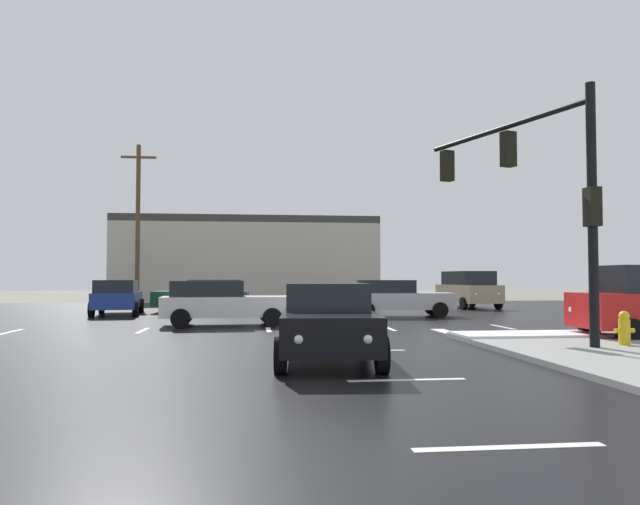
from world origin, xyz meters
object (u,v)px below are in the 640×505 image
(suv_tan, at_px, (468,289))
(sedan_blue, at_px, (117,297))
(traffic_signal_mast, at_px, (537,179))
(sedan_green, at_px, (205,295))
(fire_hydrant, at_px, (624,328))
(sedan_black, at_px, (327,320))
(sedan_white, at_px, (222,302))
(utility_pole_distant, at_px, (138,221))
(sedan_silver, at_px, (397,297))

(suv_tan, bearing_deg, sedan_blue, -80.40)
(traffic_signal_mast, bearing_deg, sedan_blue, 26.10)
(sedan_green, bearing_deg, fire_hydrant, 126.89)
(sedan_black, bearing_deg, sedan_white, -159.34)
(traffic_signal_mast, height_order, sedan_black, traffic_signal_mast)
(sedan_green, distance_m, sedan_white, 8.28)
(sedan_white, bearing_deg, utility_pole_distant, 106.25)
(traffic_signal_mast, xyz_separation_m, utility_pole_distant, (-14.41, 24.96, 1.09))
(sedan_black, bearing_deg, traffic_signal_mast, 116.26)
(traffic_signal_mast, height_order, suv_tan, traffic_signal_mast)
(traffic_signal_mast, bearing_deg, sedan_black, 93.15)
(sedan_blue, relative_size, sedan_white, 1.01)
(traffic_signal_mast, relative_size, sedan_silver, 1.30)
(suv_tan, xyz_separation_m, sedan_black, (-10.43, -20.01, -0.24))
(traffic_signal_mast, height_order, sedan_green, traffic_signal_mast)
(sedan_green, height_order, suv_tan, suv_tan)
(sedan_green, distance_m, sedan_blue, 4.10)
(fire_hydrant, bearing_deg, utility_pole_distant, 121.32)
(traffic_signal_mast, bearing_deg, sedan_silver, -13.26)
(utility_pole_distant, bearing_deg, sedan_silver, -45.86)
(suv_tan, relative_size, utility_pole_distant, 0.48)
(sedan_blue, distance_m, sedan_silver, 12.50)
(fire_hydrant, distance_m, sedan_green, 19.70)
(sedan_green, height_order, sedan_white, same)
(fire_hydrant, distance_m, sedan_black, 7.27)
(traffic_signal_mast, bearing_deg, sedan_white, 31.66)
(sedan_white, distance_m, sedan_silver, 8.39)
(fire_hydrant, distance_m, sedan_blue, 20.85)
(traffic_signal_mast, bearing_deg, fire_hydrant, -146.61)
(fire_hydrant, relative_size, sedan_white, 0.17)
(sedan_silver, relative_size, sedan_black, 1.01)
(sedan_blue, bearing_deg, sedan_white, -148.57)
(sedan_blue, bearing_deg, suv_tan, -82.19)
(suv_tan, relative_size, sedan_white, 1.07)
(fire_hydrant, xyz_separation_m, sedan_white, (-9.77, 8.18, 0.32))
(traffic_signal_mast, relative_size, sedan_green, 1.32)
(suv_tan, distance_m, sedan_white, 16.93)
(sedan_white, height_order, sedan_black, same)
(sedan_silver, bearing_deg, fire_hydrant, -72.25)
(sedan_green, bearing_deg, traffic_signal_mast, 124.99)
(fire_hydrant, bearing_deg, suv_tan, 80.32)
(sedan_green, height_order, utility_pole_distant, utility_pole_distant)
(sedan_silver, xyz_separation_m, utility_pole_distant, (-13.46, 13.87, 4.47))
(sedan_blue, bearing_deg, sedan_silver, -106.84)
(traffic_signal_mast, xyz_separation_m, sedan_green, (-9.43, 15.17, -3.38))
(traffic_signal_mast, xyz_separation_m, sedan_black, (-5.67, -2.21, -3.38))
(suv_tan, height_order, utility_pole_distant, utility_pole_distant)
(suv_tan, height_order, sedan_silver, suv_tan)
(sedan_silver, bearing_deg, sedan_blue, 175.08)
(traffic_signal_mast, relative_size, sedan_black, 1.31)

